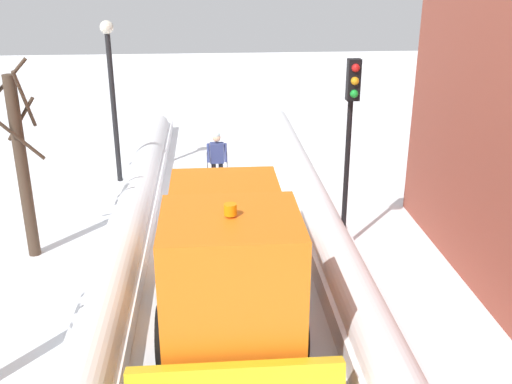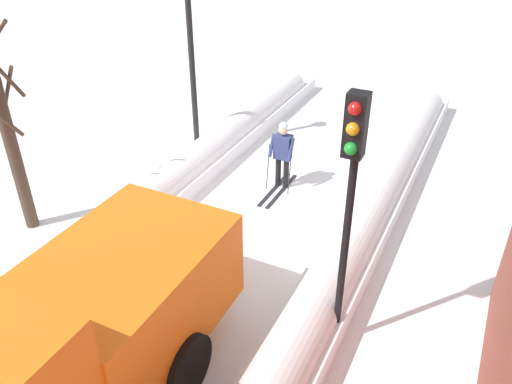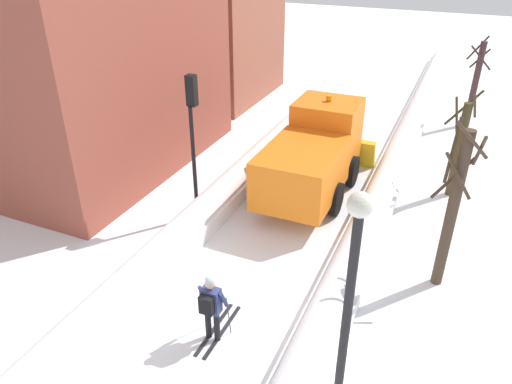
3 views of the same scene
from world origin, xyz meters
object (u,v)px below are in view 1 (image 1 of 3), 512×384
(plow_truck, at_px, (229,257))
(skier, at_px, (217,157))
(street_lamp, at_px, (112,82))
(bare_tree_near, at_px, (22,163))
(traffic_light_pole, at_px, (351,121))

(plow_truck, xyz_separation_m, skier, (0.07, -7.54, -0.48))
(skier, bearing_deg, street_lamp, -15.80)
(bare_tree_near, bearing_deg, skier, -137.11)
(traffic_light_pole, distance_m, street_lamp, 8.14)
(plow_truck, distance_m, traffic_light_pole, 4.50)
(plow_truck, height_order, traffic_light_pole, traffic_light_pole)
(street_lamp, height_order, bare_tree_near, street_lamp)
(skier, bearing_deg, traffic_light_pole, 122.96)
(skier, xyz_separation_m, bare_tree_near, (4.47, 4.15, 1.31))
(plow_truck, height_order, skier, plow_truck)
(skier, relative_size, traffic_light_pole, 0.39)
(traffic_light_pole, distance_m, bare_tree_near, 7.49)
(plow_truck, relative_size, skier, 3.31)
(plow_truck, distance_m, skier, 7.56)
(street_lamp, bearing_deg, skier, 164.20)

